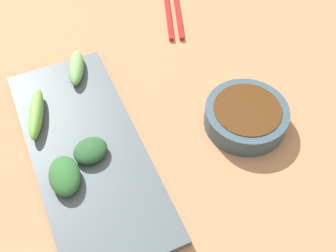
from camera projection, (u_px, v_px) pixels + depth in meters
tabletop at (135, 147)px, 0.63m from camera, size 2.10×2.10×0.02m
sauce_bowl at (246, 116)px, 0.63m from camera, size 0.13×0.13×0.04m
serving_plate at (87, 151)px, 0.61m from camera, size 0.16×0.38×0.01m
broccoli_leafy_0 at (90, 150)px, 0.59m from camera, size 0.06×0.05×0.02m
broccoli_stalk_1 at (36, 114)px, 0.63m from camera, size 0.05×0.10×0.03m
broccoli_stalk_2 at (76, 68)px, 0.69m from camera, size 0.05×0.08×0.02m
broccoli_leafy_3 at (65, 176)px, 0.56m from camera, size 0.05×0.07×0.02m
chopsticks at (171, 2)px, 0.83m from camera, size 0.10×0.23×0.01m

